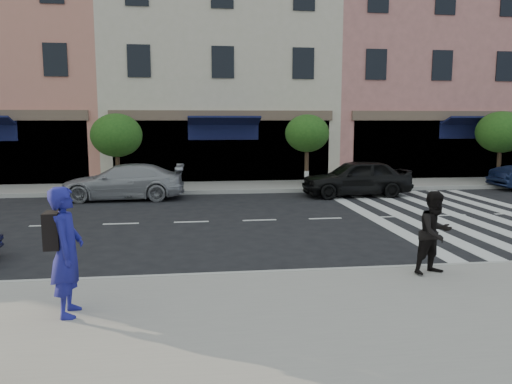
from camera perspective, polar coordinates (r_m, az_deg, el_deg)
name	(u,v)px	position (r m, az deg, el deg)	size (l,w,h in m)	color
ground	(284,257)	(10.93, 3.26, -7.38)	(120.00, 120.00, 0.00)	black
sidewalk_near	(333,322)	(7.45, 8.76, -14.45)	(60.00, 4.50, 0.15)	gray
sidewalk_far	(238,187)	(21.63, -2.11, 0.60)	(60.00, 3.00, 0.15)	gray
building_west_mid	(9,39)	(29.09, -26.42, 15.41)	(10.00, 9.00, 14.00)	tan
building_centre	(217,72)	(27.51, -4.43, 13.53)	(11.00, 9.00, 11.00)	beige
building_east_mid	(431,56)	(30.69, 19.32, 14.43)	(13.00, 9.00, 13.00)	tan
street_tree_wb	(117,136)	(21.37, -15.65, 6.23)	(2.10, 2.10, 3.06)	#473323
street_tree_c	(307,134)	(21.73, 5.86, 6.64)	(1.90, 1.90, 3.04)	#473323
street_tree_ea	(501,132)	(25.35, 26.20, 6.14)	(2.20, 2.20, 3.19)	#473323
photographer	(67,251)	(7.63, -20.79, -6.37)	(0.68, 0.45, 1.87)	navy
walker	(435,233)	(9.63, 19.79, -4.41)	(0.74, 0.58, 1.52)	black
car_far_left	(123,182)	(19.22, -14.98, 1.13)	(1.85, 4.54, 1.32)	#949599
car_far_mid	(356,178)	(19.78, 11.38, 1.61)	(1.69, 4.21, 1.43)	black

